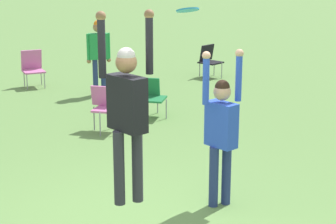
{
  "coord_description": "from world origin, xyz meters",
  "views": [
    {
      "loc": [
        -2.05,
        -5.53,
        3.04
      ],
      "look_at": [
        0.47,
        0.44,
        1.3
      ],
      "focal_mm": 60.0,
      "sensor_mm": 36.0,
      "label": 1
    }
  ],
  "objects": [
    {
      "name": "camping_chair_2",
      "position": [
        1.89,
        4.77,
        0.45
      ],
      "size": [
        0.76,
        0.83,
        0.77
      ],
      "rotation": [
        0.0,
        0.0,
        2.53
      ],
      "color": "gray",
      "rests_on": "ground_plane"
    },
    {
      "name": "frisbee",
      "position": [
        0.5,
        -0.04,
        2.54
      ],
      "size": [
        0.25,
        0.25,
        0.08
      ],
      "color": "#2D9EDB"
    },
    {
      "name": "person_jumping",
      "position": [
        -0.22,
        -0.1,
        1.59
      ],
      "size": [
        0.62,
        0.5,
        2.09
      ],
      "rotation": [
        0.0,
        0.0,
        1.9
      ],
      "color": "#2D2D38",
      "rests_on": "ground_plane"
    },
    {
      "name": "camping_chair_1",
      "position": [
        4.83,
        7.89,
        0.5
      ],
      "size": [
        0.69,
        0.75,
        0.86
      ],
      "rotation": [
        0.0,
        0.0,
        3.59
      ],
      "color": "gray",
      "rests_on": "ground_plane"
    },
    {
      "name": "camping_chair_5",
      "position": [
        0.21,
        8.5,
        0.52
      ],
      "size": [
        0.53,
        0.57,
        0.91
      ],
      "rotation": [
        0.0,
        0.0,
        3.18
      ],
      "color": "gray",
      "rests_on": "ground_plane"
    },
    {
      "name": "person_spectator_near",
      "position": [
        1.5,
        7.01,
        1.05
      ],
      "size": [
        0.59,
        0.26,
        1.74
      ],
      "rotation": [
        0.0,
        0.0,
        -0.15
      ],
      "color": "navy",
      "rests_on": "ground_plane"
    },
    {
      "name": "person_defending",
      "position": [
        1.17,
        0.38,
        1.06
      ],
      "size": [
        0.56,
        0.45,
        2.01
      ],
      "rotation": [
        0.0,
        0.0,
        -1.24
      ],
      "color": "navy",
      "rests_on": "ground_plane"
    },
    {
      "name": "camping_chair_0",
      "position": [
        0.78,
        4.13,
        0.5
      ],
      "size": [
        0.65,
        0.72,
        0.82
      ],
      "rotation": [
        0.0,
        0.0,
        2.49
      ],
      "color": "gray",
      "rests_on": "ground_plane"
    }
  ]
}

